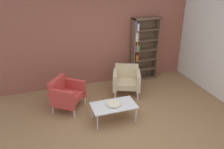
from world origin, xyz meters
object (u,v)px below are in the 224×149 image
(armchair_corner_red, at_px, (66,93))
(decorative_bowl, at_px, (114,104))
(bookshelf_tall, at_px, (142,50))
(armchair_near_window, at_px, (127,80))
(coffee_table_low, at_px, (114,106))

(armchair_corner_red, bearing_deg, decorative_bowl, -94.86)
(bookshelf_tall, relative_size, armchair_near_window, 2.12)
(coffee_table_low, relative_size, armchair_corner_red, 1.05)
(coffee_table_low, bearing_deg, decorative_bowl, 135.00)
(coffee_table_low, distance_m, armchair_near_window, 1.31)
(coffee_table_low, distance_m, armchair_corner_red, 1.27)
(coffee_table_low, relative_size, armchair_near_window, 1.12)
(decorative_bowl, distance_m, armchair_corner_red, 1.27)
(bookshelf_tall, bearing_deg, armchair_corner_red, -157.96)
(bookshelf_tall, height_order, armchair_corner_red, bookshelf_tall)
(coffee_table_low, distance_m, decorative_bowl, 0.07)
(decorative_bowl, bearing_deg, coffee_table_low, -45.00)
(decorative_bowl, height_order, armchair_near_window, armchair_near_window)
(coffee_table_low, relative_size, decorative_bowl, 3.12)
(armchair_near_window, bearing_deg, coffee_table_low, -102.90)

